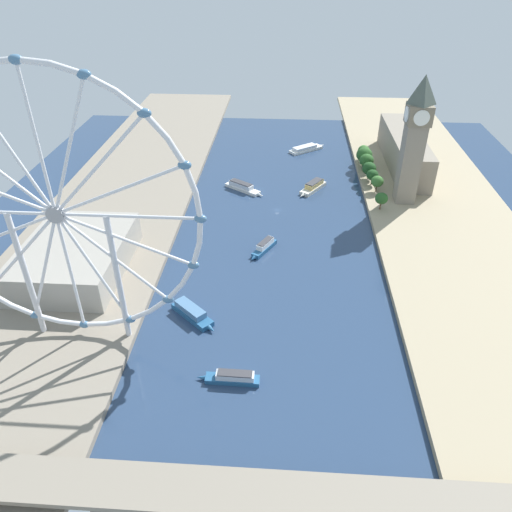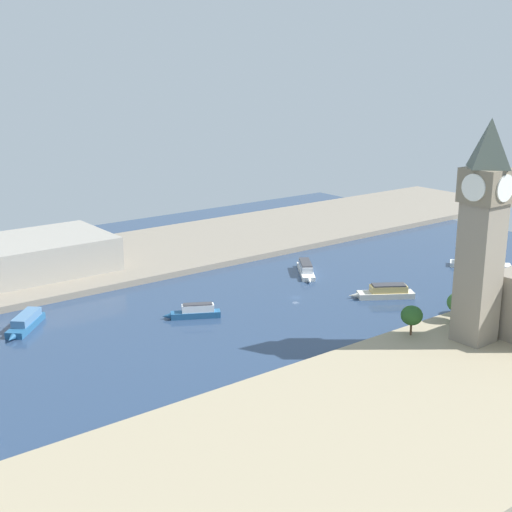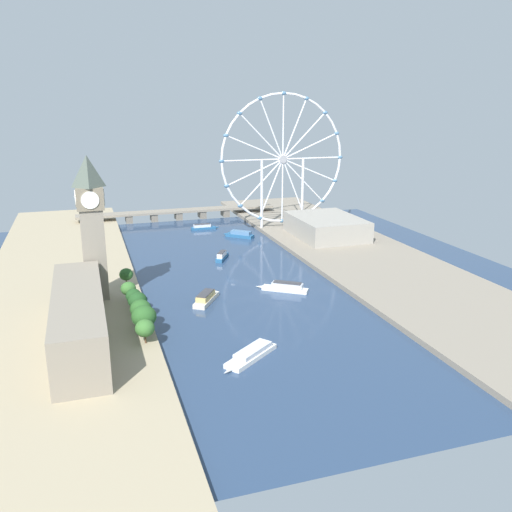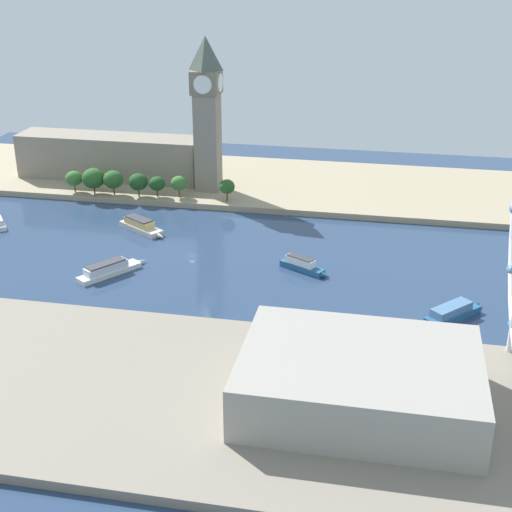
{
  "view_description": "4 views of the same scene",
  "coord_description": "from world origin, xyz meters",
  "px_view_note": "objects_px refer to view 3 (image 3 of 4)",
  "views": [
    {
      "loc": [
        -4.58,
        277.57,
        147.28
      ],
      "look_at": [
        8.12,
        84.22,
        19.35
      ],
      "focal_mm": 33.87,
      "sensor_mm": 36.0,
      "label": 1
    },
    {
      "loc": [
        -221.84,
        193.38,
        99.7
      ],
      "look_at": [
        20.76,
        6.26,
        15.63
      ],
      "focal_mm": 49.05,
      "sensor_mm": 36.0,
      "label": 2
    },
    {
      "loc": [
        -85.83,
        -314.61,
        109.95
      ],
      "look_at": [
        15.71,
        0.5,
        14.88
      ],
      "focal_mm": 38.02,
      "sensor_mm": 36.0,
      "label": 3
    },
    {
      "loc": [
        278.74,
        83.58,
        126.1
      ],
      "look_at": [
        23.37,
        33.03,
        12.82
      ],
      "focal_mm": 51.14,
      "sensor_mm": 36.0,
      "label": 4
    }
  ],
  "objects_px": {
    "parliament_block": "(79,319)",
    "river_bridge": "(178,212)",
    "clock_tower": "(92,226)",
    "tour_boat_0": "(222,256)",
    "tour_boat_4": "(285,287)",
    "tour_boat_5": "(240,234)",
    "tour_boat_2": "(251,354)",
    "tour_boat_1": "(206,298)",
    "ferris_wheel": "(283,160)",
    "riverside_hall": "(326,227)",
    "tour_boat_3": "(203,227)"
  },
  "relations": [
    {
      "from": "parliament_block",
      "to": "tour_boat_3",
      "type": "distance_m",
      "value": 243.55
    },
    {
      "from": "tour_boat_1",
      "to": "tour_boat_2",
      "type": "bearing_deg",
      "value": -144.46
    },
    {
      "from": "riverside_hall",
      "to": "river_bridge",
      "type": "bearing_deg",
      "value": 130.56
    },
    {
      "from": "clock_tower",
      "to": "river_bridge",
      "type": "bearing_deg",
      "value": 68.54
    },
    {
      "from": "clock_tower",
      "to": "tour_boat_1",
      "type": "distance_m",
      "value": 74.05
    },
    {
      "from": "tour_boat_5",
      "to": "parliament_block",
      "type": "bearing_deg",
      "value": 96.93
    },
    {
      "from": "river_bridge",
      "to": "tour_boat_2",
      "type": "distance_m",
      "value": 303.02
    },
    {
      "from": "riverside_hall",
      "to": "tour_boat_5",
      "type": "bearing_deg",
      "value": 155.25
    },
    {
      "from": "ferris_wheel",
      "to": "tour_boat_0",
      "type": "xyz_separation_m",
      "value": [
        -74.14,
        -75.65,
        -58.63
      ]
    },
    {
      "from": "parliament_block",
      "to": "tour_boat_1",
      "type": "bearing_deg",
      "value": 31.32
    },
    {
      "from": "tour_boat_4",
      "to": "clock_tower",
      "type": "bearing_deg",
      "value": 27.46
    },
    {
      "from": "clock_tower",
      "to": "tour_boat_0",
      "type": "distance_m",
      "value": 116.39
    },
    {
      "from": "clock_tower",
      "to": "tour_boat_1",
      "type": "relative_size",
      "value": 2.95
    },
    {
      "from": "river_bridge",
      "to": "clock_tower",
      "type": "bearing_deg",
      "value": -111.46
    },
    {
      "from": "river_bridge",
      "to": "ferris_wheel",
      "type": "bearing_deg",
      "value": -41.79
    },
    {
      "from": "clock_tower",
      "to": "riverside_hall",
      "type": "bearing_deg",
      "value": 26.62
    },
    {
      "from": "riverside_hall",
      "to": "tour_boat_0",
      "type": "height_order",
      "value": "riverside_hall"
    },
    {
      "from": "tour_boat_0",
      "to": "riverside_hall",
      "type": "bearing_deg",
      "value": -44.36
    },
    {
      "from": "tour_boat_0",
      "to": "tour_boat_4",
      "type": "bearing_deg",
      "value": -137.46
    },
    {
      "from": "river_bridge",
      "to": "tour_boat_5",
      "type": "distance_m",
      "value": 95.31
    },
    {
      "from": "clock_tower",
      "to": "ferris_wheel",
      "type": "bearing_deg",
      "value": 40.45
    },
    {
      "from": "tour_boat_0",
      "to": "tour_boat_4",
      "type": "relative_size",
      "value": 0.78
    },
    {
      "from": "clock_tower",
      "to": "tour_boat_1",
      "type": "bearing_deg",
      "value": -17.06
    },
    {
      "from": "ferris_wheel",
      "to": "tour_boat_4",
      "type": "bearing_deg",
      "value": -109.79
    },
    {
      "from": "ferris_wheel",
      "to": "tour_boat_2",
      "type": "relative_size",
      "value": 3.75
    },
    {
      "from": "clock_tower",
      "to": "ferris_wheel",
      "type": "distance_m",
      "value": 214.26
    },
    {
      "from": "ferris_wheel",
      "to": "tour_boat_3",
      "type": "relative_size",
      "value": 4.53
    },
    {
      "from": "tour_boat_4",
      "to": "tour_boat_2",
      "type": "bearing_deg",
      "value": 94.6
    },
    {
      "from": "tour_boat_1",
      "to": "river_bridge",
      "type": "bearing_deg",
      "value": 26.84
    },
    {
      "from": "river_bridge",
      "to": "tour_boat_4",
      "type": "height_order",
      "value": "river_bridge"
    },
    {
      "from": "parliament_block",
      "to": "tour_boat_5",
      "type": "relative_size",
      "value": 4.32
    },
    {
      "from": "tour_boat_3",
      "to": "parliament_block",
      "type": "bearing_deg",
      "value": -114.7
    },
    {
      "from": "tour_boat_2",
      "to": "river_bridge",
      "type": "bearing_deg",
      "value": -131.67
    },
    {
      "from": "tour_boat_0",
      "to": "tour_boat_4",
      "type": "xyz_separation_m",
      "value": [
        19.12,
        -77.31,
        -0.07
      ]
    },
    {
      "from": "riverside_hall",
      "to": "tour_boat_2",
      "type": "distance_m",
      "value": 221.08
    },
    {
      "from": "tour_boat_0",
      "to": "tour_boat_1",
      "type": "xyz_separation_m",
      "value": [
        -30.09,
        -80.84,
        0.08
      ]
    },
    {
      "from": "parliament_block",
      "to": "tour_boat_3",
      "type": "height_order",
      "value": "parliament_block"
    },
    {
      "from": "riverside_hall",
      "to": "river_bridge",
      "type": "xyz_separation_m",
      "value": [
        -101.01,
        118.04,
        -4.71
      ]
    },
    {
      "from": "parliament_block",
      "to": "river_bridge",
      "type": "height_order",
      "value": "parliament_block"
    },
    {
      "from": "tour_boat_1",
      "to": "tour_boat_5",
      "type": "height_order",
      "value": "tour_boat_1"
    },
    {
      "from": "clock_tower",
      "to": "parliament_block",
      "type": "distance_m",
      "value": 67.02
    },
    {
      "from": "ferris_wheel",
      "to": "river_bridge",
      "type": "distance_m",
      "value": 120.38
    },
    {
      "from": "river_bridge",
      "to": "tour_boat_3",
      "type": "relative_size",
      "value": 7.47
    },
    {
      "from": "ferris_wheel",
      "to": "tour_boat_1",
      "type": "height_order",
      "value": "ferris_wheel"
    },
    {
      "from": "riverside_hall",
      "to": "tour_boat_3",
      "type": "height_order",
      "value": "riverside_hall"
    },
    {
      "from": "clock_tower",
      "to": "tour_boat_2",
      "type": "xyz_separation_m",
      "value": [
        61.73,
        -92.21,
        -42.61
      ]
    },
    {
      "from": "riverside_hall",
      "to": "tour_boat_1",
      "type": "bearing_deg",
      "value": -138.73
    },
    {
      "from": "tour_boat_1",
      "to": "tour_boat_0",
      "type": "bearing_deg",
      "value": 12.49
    },
    {
      "from": "tour_boat_1",
      "to": "tour_boat_2",
      "type": "distance_m",
      "value": 74.39
    },
    {
      "from": "tour_boat_4",
      "to": "tour_boat_5",
      "type": "relative_size",
      "value": 1.22
    }
  ]
}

